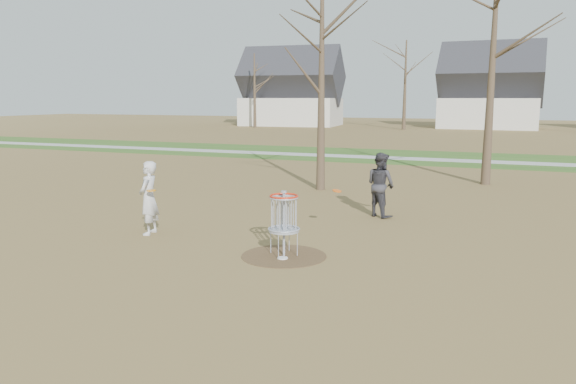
% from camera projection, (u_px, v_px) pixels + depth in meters
% --- Properties ---
extents(ground, '(160.00, 160.00, 0.00)m').
position_uv_depth(ground, '(284.00, 256.00, 11.79)').
color(ground, brown).
rests_on(ground, ground).
extents(green_band, '(160.00, 8.00, 0.01)m').
position_uv_depth(green_band, '(426.00, 157.00, 31.04)').
color(green_band, '#2D5119').
rests_on(green_band, ground).
extents(footpath, '(160.00, 1.50, 0.01)m').
position_uv_depth(footpath, '(423.00, 159.00, 30.12)').
color(footpath, '#9E9E99').
rests_on(footpath, green_band).
extents(dirt_circle, '(1.80, 1.80, 0.01)m').
position_uv_depth(dirt_circle, '(284.00, 256.00, 11.78)').
color(dirt_circle, '#47331E').
rests_on(dirt_circle, ground).
extents(player_standing, '(0.55, 0.72, 1.79)m').
position_uv_depth(player_standing, '(149.00, 198.00, 13.54)').
color(player_standing, silver).
rests_on(player_standing, ground).
extents(player_throwing, '(1.10, 1.05, 1.80)m').
position_uv_depth(player_throwing, '(381.00, 185.00, 15.57)').
color(player_throwing, '#333136').
rests_on(player_throwing, ground).
extents(disc_grounded, '(0.22, 0.22, 0.02)m').
position_uv_depth(disc_grounded, '(283.00, 258.00, 11.57)').
color(disc_grounded, white).
rests_on(disc_grounded, dirt_circle).
extents(discs_in_play, '(4.18, 2.19, 0.11)m').
position_uv_depth(discs_in_play, '(250.00, 191.00, 13.37)').
color(discs_in_play, '#E7580C').
rests_on(discs_in_play, ground).
extents(disc_golf_basket, '(0.64, 0.64, 1.35)m').
position_uv_depth(disc_golf_basket, '(284.00, 213.00, 11.63)').
color(disc_golf_basket, '#9EA3AD').
rests_on(disc_golf_basket, ground).
extents(bare_trees, '(52.62, 44.98, 9.00)m').
position_uv_depth(bare_trees, '(479.00, 70.00, 43.07)').
color(bare_trees, '#382B1E').
rests_on(bare_trees, ground).
extents(houses_row, '(56.51, 10.01, 7.26)m').
position_uv_depth(houses_row, '(513.00, 95.00, 57.84)').
color(houses_row, silver).
rests_on(houses_row, ground).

